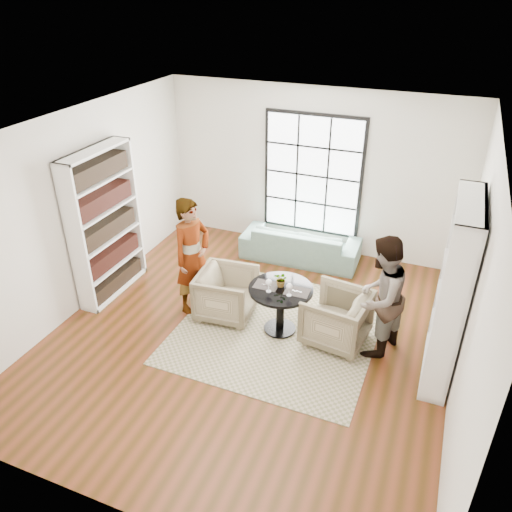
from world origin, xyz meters
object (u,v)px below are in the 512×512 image
at_px(armchair_left, 227,294).
at_px(wine_glass_left, 269,283).
at_px(person_left, 192,256).
at_px(wine_glass_right, 289,287).
at_px(armchair_right, 336,318).
at_px(pedestal_table, 281,300).
at_px(sofa, 300,243).
at_px(flower_centerpiece, 281,280).
at_px(person_right, 380,297).

height_order(armchair_left, wine_glass_left, wine_glass_left).
xyz_separation_m(person_left, wine_glass_right, (1.60, -0.19, -0.05)).
xyz_separation_m(armchair_left, armchair_right, (1.68, 0.01, 0.01)).
relative_size(person_left, wine_glass_left, 9.25).
relative_size(pedestal_table, wine_glass_right, 4.75).
xyz_separation_m(sofa, armchair_left, (-0.51, -2.10, 0.07)).
bearing_deg(wine_glass_left, flower_centerpiece, 58.21).
xyz_separation_m(sofa, flower_centerpiece, (0.36, -2.12, 0.54)).
distance_m(armchair_left, wine_glass_right, 1.17).
bearing_deg(wine_glass_right, wine_glass_left, -177.31).
relative_size(wine_glass_left, wine_glass_right, 1.03).
distance_m(wine_glass_right, flower_centerpiece, 0.25).
height_order(armchair_right, wine_glass_right, wine_glass_right).
bearing_deg(flower_centerpiece, wine_glass_right, -45.55).
distance_m(pedestal_table, person_left, 1.48).
xyz_separation_m(sofa, person_right, (1.73, -2.09, 0.57)).
height_order(pedestal_table, armchair_right, armchair_right).
height_order(armchair_left, armchair_right, armchair_right).
bearing_deg(flower_centerpiece, wine_glass_left, -121.79).
height_order(armchair_left, flower_centerpiece, flower_centerpiece).
xyz_separation_m(pedestal_table, flower_centerpiece, (-0.01, 0.05, 0.31)).
xyz_separation_m(armchair_right, wine_glass_right, (-0.64, -0.21, 0.48)).
bearing_deg(armchair_left, pedestal_table, -99.36).
bearing_deg(person_right, armchair_left, -70.42).
bearing_deg(sofa, flower_centerpiece, 97.94).
height_order(person_left, flower_centerpiece, person_left).
bearing_deg(sofa, wine_glass_right, 101.42).
distance_m(armchair_left, person_left, 0.77).
height_order(armchair_right, person_left, person_left).
xyz_separation_m(armchair_right, flower_centerpiece, (-0.82, -0.03, 0.46)).
distance_m(pedestal_table, wine_glass_right, 0.40).
height_order(pedestal_table, person_left, person_left).
bearing_deg(armchair_right, pedestal_table, -77.21).
bearing_deg(armchair_right, armchair_left, -82.05).
bearing_deg(wine_glass_left, wine_glass_right, 2.69).
relative_size(armchair_right, person_left, 0.47).
relative_size(sofa, flower_centerpiece, 9.47).
relative_size(person_left, flower_centerpiece, 8.21).
height_order(pedestal_table, person_right, person_right).
bearing_deg(person_left, flower_centerpiece, -72.09).
bearing_deg(armchair_right, wine_glass_left, -69.18).
xyz_separation_m(person_left, wine_glass_left, (1.30, -0.21, -0.04)).
height_order(sofa, wine_glass_left, wine_glass_left).
height_order(person_right, wine_glass_right, person_right).
distance_m(armchair_left, person_right, 2.29).
height_order(person_left, wine_glass_left, person_left).
xyz_separation_m(pedestal_table, wine_glass_right, (0.17, -0.13, 0.34)).
relative_size(person_left, wine_glass_right, 9.51).
relative_size(armchair_left, person_left, 0.46).
bearing_deg(wine_glass_right, pedestal_table, 141.12).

